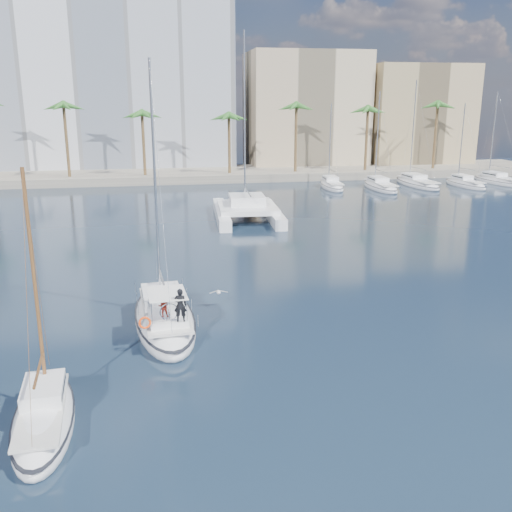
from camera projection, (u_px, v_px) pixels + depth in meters
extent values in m
plane|color=black|center=(246.00, 320.00, 33.01)|extent=(160.00, 160.00, 0.00)
cube|color=gray|center=(184.00, 175.00, 90.67)|extent=(120.00, 14.00, 1.20)
cube|color=silver|center=(106.00, 88.00, 96.39)|extent=(42.00, 16.00, 28.00)
cube|color=tan|center=(305.00, 112.00, 100.43)|extent=(20.00, 14.00, 20.00)
cube|color=tan|center=(416.00, 117.00, 102.23)|extent=(18.00, 12.00, 18.00)
cylinder|color=brown|center=(185.00, 147.00, 85.63)|extent=(0.44, 0.44, 10.50)
sphere|color=#316B27|center=(184.00, 111.00, 84.22)|extent=(3.60, 3.60, 3.60)
cylinder|color=brown|center=(398.00, 144.00, 91.44)|extent=(0.44, 0.44, 10.50)
sphere|color=#316B27|center=(400.00, 110.00, 90.03)|extent=(3.60, 3.60, 3.60)
ellipsoid|color=white|center=(165.00, 321.00, 32.09)|extent=(3.95, 10.37, 2.11)
ellipsoid|color=black|center=(164.00, 316.00, 32.01)|extent=(3.98, 10.47, 0.18)
cube|color=silver|center=(164.00, 309.00, 31.69)|extent=(2.83, 7.77, 0.12)
cube|color=white|center=(162.00, 296.00, 32.69)|extent=(2.41, 3.47, 0.60)
cube|color=black|center=(162.00, 295.00, 32.68)|extent=(2.40, 3.08, 0.14)
cylinder|color=#B7BABF|center=(155.00, 182.00, 32.07)|extent=(0.15, 0.15, 13.34)
cylinder|color=#B7BABF|center=(163.00, 281.00, 31.54)|extent=(0.40, 4.11, 0.11)
cube|color=white|center=(168.00, 317.00, 29.80)|extent=(2.10, 2.67, 0.36)
cube|color=white|center=(167.00, 293.00, 29.34)|extent=(2.10, 2.67, 0.04)
torus|color=silver|center=(169.00, 312.00, 28.71)|extent=(0.96, 0.12, 0.96)
torus|color=#FF430D|center=(145.00, 323.00, 28.13)|extent=(0.64, 0.24, 0.64)
imported|color=black|center=(180.00, 305.00, 28.57)|extent=(0.68, 0.48, 1.74)
imported|color=maroon|center=(164.00, 306.00, 29.30)|extent=(0.60, 0.49, 1.13)
ellipsoid|color=white|center=(44.00, 422.00, 22.19)|extent=(2.80, 7.43, 1.71)
ellipsoid|color=black|center=(43.00, 417.00, 22.13)|extent=(2.83, 7.51, 0.18)
cube|color=silver|center=(42.00, 409.00, 21.89)|extent=(2.01, 5.57, 0.12)
cube|color=white|center=(43.00, 390.00, 22.58)|extent=(1.71, 2.49, 0.60)
cube|color=black|center=(43.00, 390.00, 22.57)|extent=(1.71, 2.21, 0.14)
cylinder|color=brown|center=(35.00, 283.00, 22.23)|extent=(0.15, 0.15, 9.01)
cylinder|color=brown|center=(38.00, 370.00, 21.67)|extent=(0.32, 2.94, 0.11)
cube|color=white|center=(222.00, 214.00, 60.36)|extent=(1.99, 13.21, 1.10)
cube|color=white|center=(272.00, 213.00, 60.97)|extent=(1.99, 13.21, 1.10)
cube|color=white|center=(247.00, 207.00, 59.83)|extent=(6.41, 7.59, 0.50)
cube|color=white|center=(247.00, 200.00, 60.27)|extent=(3.85, 4.16, 1.00)
cube|color=black|center=(247.00, 199.00, 60.26)|extent=(3.84, 3.64, 0.18)
cylinder|color=#B7BABF|center=(245.00, 119.00, 59.94)|extent=(0.18, 0.18, 17.55)
ellipsoid|color=silver|center=(219.00, 292.00, 34.81)|extent=(0.23, 0.44, 0.21)
sphere|color=silver|center=(218.00, 291.00, 35.00)|extent=(0.12, 0.12, 0.12)
cube|color=gray|center=(213.00, 292.00, 34.74)|extent=(0.51, 0.18, 0.12)
cube|color=gray|center=(224.00, 291.00, 34.85)|extent=(0.51, 0.18, 0.12)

